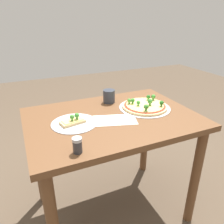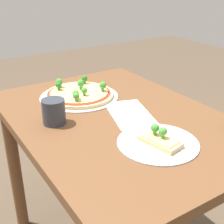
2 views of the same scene
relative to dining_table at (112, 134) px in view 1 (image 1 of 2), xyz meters
The scene contains 7 objects.
ground_plane 0.65m from the dining_table, ahead, with size 8.00×8.00×0.00m, color brown.
dining_table is the anchor object (origin of this frame).
pizza_tray_whole 0.29m from the dining_table, ahead, with size 0.34×0.34×0.07m.
pizza_tray_slice 0.28m from the dining_table, behind, with size 0.27×0.27×0.06m.
drinking_cup 0.29m from the dining_table, 71.48° to the left, with size 0.08×0.08×0.09m, color #2D333D.
condiment_shaker 0.45m from the dining_table, 136.23° to the right, with size 0.05×0.05×0.08m.
paper_menu 0.14m from the dining_table, 99.41° to the right, with size 0.26×0.15×0.00m, color silver.
Camera 1 is at (-0.50, -1.12, 1.35)m, focal length 35.00 mm.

